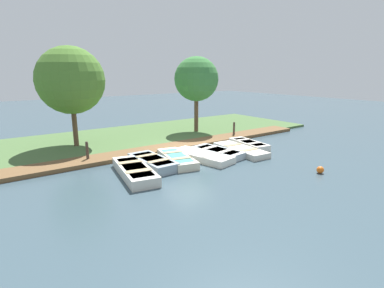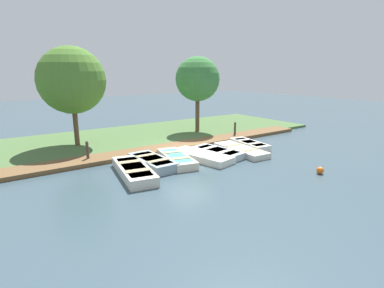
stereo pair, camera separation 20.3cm
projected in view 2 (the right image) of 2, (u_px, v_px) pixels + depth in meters
name	position (u px, v px, depth m)	size (l,w,h in m)	color
ground_plane	(190.00, 152.00, 16.42)	(80.00, 80.00, 0.00)	#384C56
shore_bank	(148.00, 135.00, 20.37)	(8.00, 24.00, 0.16)	#476638
dock_walkway	(179.00, 146.00, 17.34)	(1.47, 18.95, 0.20)	brown
rowboat_0	(134.00, 171.00, 12.62)	(3.68, 1.76, 0.44)	beige
rowboat_1	(152.00, 162.00, 13.82)	(2.91, 1.19, 0.44)	#8C9EA8
rowboat_2	(176.00, 159.00, 14.46)	(3.27, 1.70, 0.39)	beige
rowboat_3	(201.00, 156.00, 14.94)	(3.52, 1.87, 0.36)	silver
rowboat_4	(218.00, 152.00, 15.59)	(2.96, 1.59, 0.38)	#B2BCC1
rowboat_5	(241.00, 150.00, 16.18)	(3.46, 1.39, 0.33)	beige
rowboat_6	(249.00, 144.00, 17.31)	(2.77, 1.32, 0.38)	silver
mooring_post_near	(88.00, 152.00, 14.40)	(0.14, 0.14, 1.06)	#47382D
mooring_post_far	(235.00, 130.00, 19.84)	(0.14, 0.14, 1.06)	#47382D
buoy	(320.00, 170.00, 12.84)	(0.31, 0.31, 0.31)	orange
park_tree_far_left	(72.00, 80.00, 16.43)	(3.68, 3.68, 5.67)	brown
park_tree_left	(198.00, 79.00, 20.51)	(3.03, 3.03, 5.32)	brown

